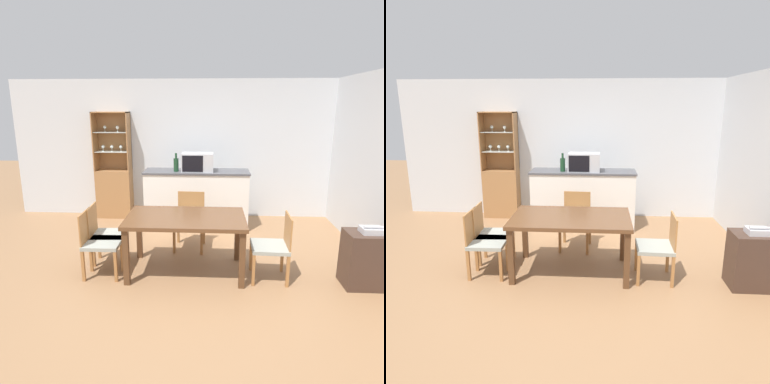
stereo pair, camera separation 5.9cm
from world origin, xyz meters
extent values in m
plane|color=#936B47|center=(0.00, 0.00, 0.00)|extent=(18.00, 18.00, 0.00)
cube|color=silver|center=(0.00, 2.63, 1.27)|extent=(6.80, 0.06, 2.55)
cube|color=white|center=(0.10, 1.95, 0.49)|extent=(1.76, 0.51, 0.97)
cube|color=#4C4C51|center=(0.10, 1.95, 0.99)|extent=(1.79, 0.54, 0.03)
cube|color=#A37042|center=(-1.48, 2.44, 0.45)|extent=(0.65, 0.33, 0.90)
cube|color=#A37042|center=(-1.48, 2.59, 1.44)|extent=(0.65, 0.02, 1.07)
cube|color=#A37042|center=(-1.80, 2.44, 1.44)|extent=(0.02, 0.33, 1.07)
cube|color=#A37042|center=(-1.17, 2.44, 1.44)|extent=(0.02, 0.33, 1.07)
cube|color=#A37042|center=(-1.48, 2.44, 1.96)|extent=(0.65, 0.33, 0.02)
cube|color=silver|center=(-1.48, 2.44, 1.26)|extent=(0.60, 0.28, 0.01)
cube|color=silver|center=(-1.48, 2.44, 1.61)|extent=(0.60, 0.28, 0.01)
cylinder|color=silver|center=(-1.65, 2.42, 1.26)|extent=(0.04, 0.04, 0.01)
cylinder|color=silver|center=(-1.65, 2.42, 1.29)|extent=(0.01, 0.01, 0.06)
sphere|color=silver|center=(-1.65, 2.42, 1.35)|extent=(0.06, 0.06, 0.06)
cylinder|color=silver|center=(-1.61, 2.46, 1.62)|extent=(0.04, 0.04, 0.01)
cylinder|color=silver|center=(-1.61, 2.46, 1.65)|extent=(0.01, 0.01, 0.06)
sphere|color=silver|center=(-1.61, 2.46, 1.70)|extent=(0.06, 0.06, 0.06)
cylinder|color=silver|center=(-1.48, 2.41, 1.26)|extent=(0.04, 0.04, 0.01)
cylinder|color=silver|center=(-1.48, 2.41, 1.29)|extent=(0.01, 0.01, 0.06)
sphere|color=silver|center=(-1.48, 2.41, 1.35)|extent=(0.06, 0.06, 0.06)
cylinder|color=silver|center=(-1.36, 2.40, 1.62)|extent=(0.04, 0.04, 0.01)
cylinder|color=silver|center=(-1.36, 2.40, 1.65)|extent=(0.01, 0.01, 0.06)
sphere|color=silver|center=(-1.36, 2.40, 1.70)|extent=(0.06, 0.06, 0.06)
cylinder|color=silver|center=(-1.32, 2.41, 1.26)|extent=(0.04, 0.04, 0.01)
cylinder|color=silver|center=(-1.32, 2.41, 1.29)|extent=(0.01, 0.01, 0.06)
sphere|color=silver|center=(-1.32, 2.41, 1.35)|extent=(0.06, 0.06, 0.06)
cube|color=brown|center=(0.03, 0.25, 0.72)|extent=(1.48, 0.88, 0.05)
cube|color=brown|center=(-0.64, -0.13, 0.35)|extent=(0.07, 0.07, 0.69)
cube|color=brown|center=(0.71, -0.13, 0.35)|extent=(0.07, 0.07, 0.69)
cube|color=brown|center=(-0.64, 0.63, 0.35)|extent=(0.07, 0.07, 0.69)
cube|color=brown|center=(0.71, 0.63, 0.35)|extent=(0.07, 0.07, 0.69)
cube|color=#999E93|center=(-0.99, 0.38, 0.42)|extent=(0.46, 0.46, 0.05)
cube|color=#A8703D|center=(-1.20, 0.37, 0.63)|extent=(0.04, 0.40, 0.39)
cube|color=#A8703D|center=(-0.81, 0.59, 0.20)|extent=(0.04, 0.04, 0.39)
cube|color=#A8703D|center=(-0.78, 0.20, 0.20)|extent=(0.04, 0.04, 0.39)
cube|color=#A8703D|center=(-1.20, 0.57, 0.20)|extent=(0.04, 0.04, 0.39)
cube|color=#A8703D|center=(-1.18, 0.17, 0.20)|extent=(0.04, 0.04, 0.39)
cube|color=#999E93|center=(0.03, 0.98, 0.42)|extent=(0.46, 0.46, 0.05)
cube|color=#A8703D|center=(0.05, 1.19, 0.63)|extent=(0.40, 0.04, 0.39)
cube|color=#A8703D|center=(0.22, 0.77, 0.20)|extent=(0.04, 0.04, 0.39)
cube|color=#A8703D|center=(-0.18, 0.79, 0.20)|extent=(0.04, 0.04, 0.39)
cube|color=#A8703D|center=(0.24, 1.17, 0.20)|extent=(0.04, 0.04, 0.39)
cube|color=#A8703D|center=(-0.15, 1.19, 0.20)|extent=(0.04, 0.04, 0.39)
cube|color=#999E93|center=(1.06, 0.12, 0.42)|extent=(0.45, 0.45, 0.05)
cube|color=#A8703D|center=(1.27, 0.11, 0.63)|extent=(0.03, 0.40, 0.39)
cube|color=#A8703D|center=(0.86, -0.07, 0.20)|extent=(0.04, 0.04, 0.39)
cube|color=#A8703D|center=(0.87, 0.32, 0.20)|extent=(0.04, 0.04, 0.39)
cube|color=#A8703D|center=(1.25, -0.09, 0.20)|extent=(0.04, 0.04, 0.39)
cube|color=#A8703D|center=(1.27, 0.31, 0.20)|extent=(0.04, 0.04, 0.39)
cube|color=#999E93|center=(-0.99, 0.12, 0.42)|extent=(0.44, 0.44, 0.05)
cube|color=#A8703D|center=(-1.20, 0.11, 0.63)|extent=(0.02, 0.40, 0.39)
cube|color=#A8703D|center=(-0.80, 0.32, 0.20)|extent=(0.04, 0.04, 0.39)
cube|color=#A8703D|center=(-0.79, -0.08, 0.20)|extent=(0.04, 0.04, 0.39)
cube|color=#A8703D|center=(-1.19, 0.31, 0.20)|extent=(0.04, 0.04, 0.39)
cube|color=#A8703D|center=(-1.19, -0.08, 0.20)|extent=(0.04, 0.04, 0.39)
cube|color=#B7BABF|center=(0.11, 1.91, 1.15)|extent=(0.53, 0.33, 0.31)
cube|color=black|center=(0.04, 1.74, 1.15)|extent=(0.34, 0.01, 0.27)
cylinder|color=#193D23|center=(-0.25, 1.87, 1.11)|extent=(0.08, 0.08, 0.22)
cylinder|color=#193D23|center=(-0.25, 1.87, 1.27)|extent=(0.04, 0.04, 0.09)
cube|color=#422D23|center=(2.23, 0.00, 0.33)|extent=(0.63, 0.37, 0.67)
cube|color=#483227|center=(2.23, 0.00, 0.37)|extent=(0.59, 0.33, 0.02)
cube|color=#B7B7BC|center=(2.18, -0.01, 0.70)|extent=(0.24, 0.18, 0.07)
cylinder|color=#B7B7BC|center=(2.18, -0.05, 0.75)|extent=(0.21, 0.03, 0.03)
camera|label=1|loc=(0.34, -3.79, 2.08)|focal=32.00mm
camera|label=2|loc=(0.39, -3.79, 2.08)|focal=32.00mm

